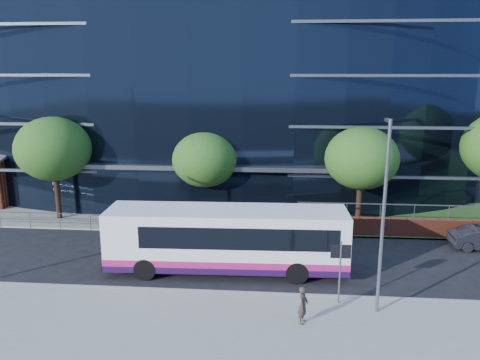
# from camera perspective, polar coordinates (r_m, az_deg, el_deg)

# --- Properties ---
(ground) EXTENTS (200.00, 200.00, 0.00)m
(ground) POSITION_cam_1_polar(r_m,az_deg,el_deg) (22.69, -0.27, -12.72)
(ground) COLOR black
(ground) RESTS_ON ground
(pavement_near) EXTENTS (80.00, 8.00, 0.15)m
(pavement_near) POSITION_cam_1_polar(r_m,az_deg,el_deg) (18.31, -1.73, -19.37)
(pavement_near) COLOR gray
(pavement_near) RESTS_ON ground
(kerb) EXTENTS (80.00, 0.25, 0.16)m
(kerb) POSITION_cam_1_polar(r_m,az_deg,el_deg) (21.76, -0.51, -13.68)
(kerb) COLOR gray
(kerb) RESTS_ON ground
(yellow_line_outer) EXTENTS (80.00, 0.08, 0.01)m
(yellow_line_outer) POSITION_cam_1_polar(r_m,az_deg,el_deg) (21.97, -0.46, -13.62)
(yellow_line_outer) COLOR gold
(yellow_line_outer) RESTS_ON ground
(yellow_line_inner) EXTENTS (80.00, 0.08, 0.01)m
(yellow_line_inner) POSITION_cam_1_polar(r_m,az_deg,el_deg) (22.11, -0.43, -13.44)
(yellow_line_inner) COLOR gold
(yellow_line_inner) RESTS_ON ground
(far_forecourt) EXTENTS (50.00, 8.00, 0.10)m
(far_forecourt) POSITION_cam_1_polar(r_m,az_deg,el_deg) (33.75, -8.83, -3.91)
(far_forecourt) COLOR gray
(far_forecourt) RESTS_ON ground
(glass_office) EXTENTS (44.00, 23.10, 16.00)m
(glass_office) POSITION_cam_1_polar(r_m,az_deg,el_deg) (41.60, -3.31, 10.61)
(glass_office) COLOR black
(glass_office) RESTS_ON ground
(guard_railings) EXTENTS (24.00, 0.05, 1.10)m
(guard_railings) POSITION_cam_1_polar(r_m,az_deg,el_deg) (30.42, -14.31, -4.59)
(guard_railings) COLOR slate
(guard_railings) RESTS_ON ground
(apartment_block) EXTENTS (60.00, 42.00, 30.00)m
(apartment_block) POSITION_cam_1_polar(r_m,az_deg,el_deg) (83.20, 26.76, 12.75)
(apartment_block) COLOR #2D511E
(apartment_block) RESTS_ON ground
(street_sign) EXTENTS (0.85, 0.09, 2.80)m
(street_sign) POSITION_cam_1_polar(r_m,az_deg,el_deg) (20.46, 12.15, -9.44)
(street_sign) COLOR slate
(street_sign) RESTS_ON pavement_near
(tree_far_a) EXTENTS (4.95, 4.95, 6.98)m
(tree_far_a) POSITION_cam_1_polar(r_m,az_deg,el_deg) (33.22, -21.80, 3.54)
(tree_far_a) COLOR black
(tree_far_a) RESTS_ON ground
(tree_far_b) EXTENTS (4.29, 4.29, 6.05)m
(tree_far_b) POSITION_cam_1_polar(r_m,az_deg,el_deg) (30.73, -4.31, 2.50)
(tree_far_b) COLOR black
(tree_far_b) RESTS_ON ground
(tree_far_c) EXTENTS (4.62, 4.62, 6.51)m
(tree_far_c) POSITION_cam_1_polar(r_m,az_deg,el_deg) (30.25, 14.60, 2.56)
(tree_far_c) COLOR black
(tree_far_c) RESTS_ON ground
(tree_dist_e) EXTENTS (4.62, 4.62, 6.51)m
(tree_dist_e) POSITION_cam_1_polar(r_m,az_deg,el_deg) (64.49, 25.10, 7.27)
(tree_dist_e) COLOR black
(tree_dist_e) RESTS_ON ground
(streetlight_east) EXTENTS (0.15, 0.77, 8.00)m
(streetlight_east) POSITION_cam_1_polar(r_m,az_deg,el_deg) (19.41, 17.09, -3.81)
(streetlight_east) COLOR slate
(streetlight_east) RESTS_ON pavement_near
(city_bus) EXTENTS (12.03, 3.08, 3.23)m
(city_bus) POSITION_cam_1_polar(r_m,az_deg,el_deg) (23.52, -1.37, -7.20)
(city_bus) COLOR white
(city_bus) RESTS_ON ground
(pedestrian_b) EXTENTS (0.53, 0.65, 1.53)m
(pedestrian_b) POSITION_cam_1_polar(r_m,az_deg,el_deg) (19.23, 7.70, -14.88)
(pedestrian_b) COLOR #332E24
(pedestrian_b) RESTS_ON pavement_near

